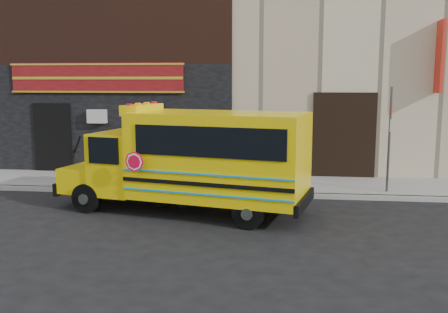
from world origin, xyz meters
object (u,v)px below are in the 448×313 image
school_bus (196,158)px  bicycle (180,189)px  sign_pole (389,137)px  cyclist (181,178)px

school_bus → bicycle: school_bus is taller
sign_pole → bicycle: sign_pole is taller
cyclist → sign_pole: bearing=-92.3°
school_bus → sign_pole: 6.15m
bicycle → cyclist: cyclist is taller
school_bus → cyclist: size_ratio=4.17×
sign_pole → cyclist: size_ratio=1.96×
bicycle → cyclist: bearing=-106.9°
sign_pole → school_bus: bearing=-154.7°
sign_pole → bicycle: 6.58m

